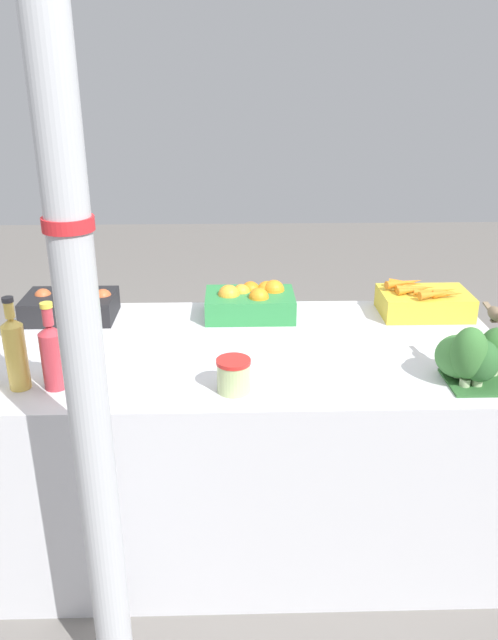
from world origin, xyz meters
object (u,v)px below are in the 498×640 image
at_px(support_pole, 74,276).
at_px(apple_crate, 74,304).
at_px(juice_bottle_ruby, 53,354).
at_px(orange_crate, 251,301).
at_px(broccoli_pile, 474,356).
at_px(sparrow_bird, 496,314).
at_px(carrot_crate, 424,301).
at_px(pickle_jar, 234,375).
at_px(juice_bottle_golden, 15,351).

relative_size(support_pole, apple_crate, 7.23).
xyz_separation_m(apple_crate, juice_bottle_ruby, (0.07, -0.56, 0.06)).
bearing_deg(orange_crate, support_pole, -114.31).
relative_size(support_pole, broccoli_pile, 9.72).
distance_m(broccoli_pile, sparrow_bird, 0.15).
bearing_deg(carrot_crate, apple_crate, 179.91).
xyz_separation_m(support_pole, orange_crate, (0.42, 0.93, -0.41)).
bearing_deg(sparrow_bird, support_pole, -75.09).
relative_size(juice_bottle_ruby, sparrow_bird, 2.01).
xyz_separation_m(support_pole, sparrow_bird, (1.13, 0.36, -0.25)).
relative_size(orange_crate, juice_bottle_ruby, 1.25).
distance_m(support_pole, pickle_jar, 0.64).
distance_m(support_pole, juice_bottle_golden, 0.58).
distance_m(apple_crate, carrot_crate, 1.36).
height_order(apple_crate, pickle_jar, apple_crate).
height_order(support_pole, pickle_jar, support_pole).
height_order(juice_bottle_golden, juice_bottle_ruby, juice_bottle_golden).
bearing_deg(pickle_jar, juice_bottle_ruby, 175.98).
bearing_deg(pickle_jar, apple_crate, 135.45).
distance_m(juice_bottle_golden, sparrow_bird, 1.42).
bearing_deg(pickle_jar, sparrow_bird, 2.83).
bearing_deg(orange_crate, juice_bottle_ruby, -136.82).
xyz_separation_m(carrot_crate, broccoli_pile, (-0.02, -0.56, 0.03)).
relative_size(carrot_crate, juice_bottle_golden, 1.17).
bearing_deg(sparrow_bird, broccoli_pile, -89.17).
distance_m(support_pole, sparrow_bird, 1.21).
bearing_deg(broccoli_pile, sparrow_bird, 3.82).
distance_m(support_pole, broccoli_pile, 1.20).
xyz_separation_m(carrot_crate, juice_bottle_ruby, (-1.28, -0.56, 0.06)).
xyz_separation_m(carrot_crate, pickle_jar, (-0.74, -0.60, -0.00)).
bearing_deg(juice_bottle_golden, apple_crate, 86.68).
distance_m(apple_crate, sparrow_bird, 1.51).
bearing_deg(carrot_crate, pickle_jar, -141.15).
distance_m(orange_crate, sparrow_bird, 0.92).
height_order(juice_bottle_ruby, pickle_jar, juice_bottle_ruby).
bearing_deg(carrot_crate, sparrow_bird, -86.63).
xyz_separation_m(orange_crate, broccoli_pile, (0.66, -0.57, 0.03)).
xyz_separation_m(broccoli_pile, juice_bottle_ruby, (-1.26, 0.00, 0.02)).
distance_m(apple_crate, juice_bottle_ruby, 0.57).
xyz_separation_m(apple_crate, orange_crate, (0.68, 0.01, 0.00)).
xyz_separation_m(support_pole, pickle_jar, (0.35, 0.33, -0.42)).
relative_size(support_pole, sparrow_bird, 18.12).
height_order(juice_bottle_golden, sparrow_bird, juice_bottle_golden).
relative_size(apple_crate, juice_bottle_ruby, 1.25).
xyz_separation_m(juice_bottle_golden, sparrow_bird, (1.42, 0.00, 0.10)).
bearing_deg(support_pole, orange_crate, 65.69).
bearing_deg(juice_bottle_golden, carrot_crate, 22.03).
bearing_deg(juice_bottle_ruby, apple_crate, 97.55).
bearing_deg(broccoli_pile, pickle_jar, -177.24).
xyz_separation_m(juice_bottle_golden, pickle_jar, (0.64, -0.04, -0.07)).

